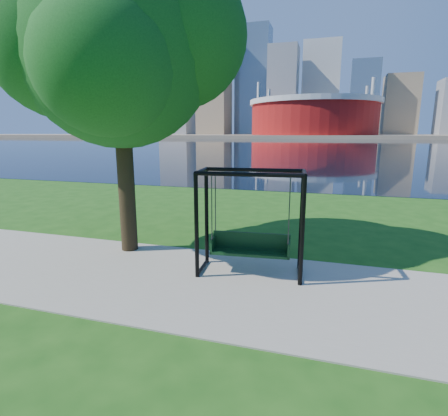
% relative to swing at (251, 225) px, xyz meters
% --- Properties ---
extents(ground, '(900.00, 900.00, 0.00)m').
position_rel_swing_xyz_m(ground, '(-0.60, -0.33, -1.15)').
color(ground, '#1E5114').
rests_on(ground, ground).
extents(path, '(120.00, 4.00, 0.03)m').
position_rel_swing_xyz_m(path, '(-0.60, -0.83, -1.14)').
color(path, '#9E937F').
rests_on(path, ground).
extents(river, '(900.00, 180.00, 0.02)m').
position_rel_swing_xyz_m(river, '(-0.60, 101.67, -1.14)').
color(river, black).
rests_on(river, ground).
extents(far_bank, '(900.00, 228.00, 2.00)m').
position_rel_swing_xyz_m(far_bank, '(-0.60, 305.67, -0.15)').
color(far_bank, '#937F60').
rests_on(far_bank, ground).
extents(stadium, '(83.00, 83.00, 32.00)m').
position_rel_swing_xyz_m(stadium, '(-10.60, 234.67, 13.07)').
color(stadium, maroon).
rests_on(stadium, far_bank).
extents(skyline, '(392.00, 66.00, 96.50)m').
position_rel_swing_xyz_m(skyline, '(-4.86, 319.07, 34.73)').
color(skyline, gray).
rests_on(skyline, far_bank).
extents(swing, '(2.42, 1.24, 2.39)m').
position_rel_swing_xyz_m(swing, '(0.00, 0.00, 0.00)').
color(swing, black).
rests_on(swing, ground).
extents(park_tree, '(6.13, 5.54, 7.62)m').
position_rel_swing_xyz_m(park_tree, '(-3.59, 0.70, 4.14)').
color(park_tree, black).
rests_on(park_tree, ground).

